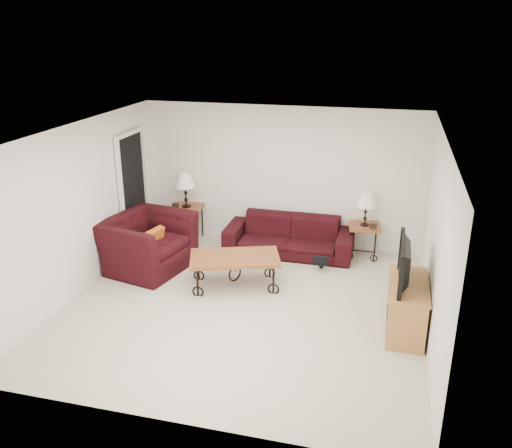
{
  "coord_description": "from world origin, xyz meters",
  "views": [
    {
      "loc": [
        1.86,
        -6.57,
        3.81
      ],
      "look_at": [
        0.0,
        0.7,
        1.0
      ],
      "focal_mm": 37.77,
      "sensor_mm": 36.0,
      "label": 1
    }
  ],
  "objects_px": {
    "side_table_right": "(363,241)",
    "tv_stand": "(406,307)",
    "lamp_left": "(185,190)",
    "television": "(410,263)",
    "armchair": "(147,243)",
    "lamp_right": "(366,209)",
    "side_table_left": "(187,223)",
    "sofa": "(289,236)",
    "backpack": "(322,255)",
    "coffee_table": "(235,271)"
  },
  "relations": [
    {
      "from": "lamp_right",
      "to": "tv_stand",
      "type": "relative_size",
      "value": 0.51
    },
    {
      "from": "sofa",
      "to": "lamp_left",
      "type": "relative_size",
      "value": 3.48
    },
    {
      "from": "side_table_right",
      "to": "armchair",
      "type": "height_order",
      "value": "armchair"
    },
    {
      "from": "lamp_left",
      "to": "lamp_right",
      "type": "height_order",
      "value": "lamp_left"
    },
    {
      "from": "side_table_left",
      "to": "coffee_table",
      "type": "distance_m",
      "value": 2.17
    },
    {
      "from": "armchair",
      "to": "tv_stand",
      "type": "bearing_deg",
      "value": -89.96
    },
    {
      "from": "side_table_left",
      "to": "side_table_right",
      "type": "xyz_separation_m",
      "value": [
        3.24,
        0.0,
        -0.03
      ]
    },
    {
      "from": "side_table_left",
      "to": "tv_stand",
      "type": "height_order",
      "value": "tv_stand"
    },
    {
      "from": "tv_stand",
      "to": "television",
      "type": "height_order",
      "value": "television"
    },
    {
      "from": "sofa",
      "to": "lamp_left",
      "type": "distance_m",
      "value": 2.07
    },
    {
      "from": "sofa",
      "to": "tv_stand",
      "type": "distance_m",
      "value": 2.89
    },
    {
      "from": "armchair",
      "to": "lamp_right",
      "type": "bearing_deg",
      "value": -55.38
    },
    {
      "from": "tv_stand",
      "to": "television",
      "type": "relative_size",
      "value": 1.12
    },
    {
      "from": "side_table_right",
      "to": "armchair",
      "type": "distance_m",
      "value": 3.67
    },
    {
      "from": "lamp_left",
      "to": "tv_stand",
      "type": "bearing_deg",
      "value": -30.19
    },
    {
      "from": "side_table_right",
      "to": "coffee_table",
      "type": "relative_size",
      "value": 0.43
    },
    {
      "from": "coffee_table",
      "to": "lamp_right",
      "type": "bearing_deg",
      "value": 42.0
    },
    {
      "from": "television",
      "to": "sofa",
      "type": "bearing_deg",
      "value": -137.25
    },
    {
      "from": "tv_stand",
      "to": "television",
      "type": "distance_m",
      "value": 0.63
    },
    {
      "from": "lamp_left",
      "to": "backpack",
      "type": "height_order",
      "value": "lamp_left"
    },
    {
      "from": "sofa",
      "to": "television",
      "type": "height_order",
      "value": "television"
    },
    {
      "from": "sofa",
      "to": "armchair",
      "type": "distance_m",
      "value": 2.44
    },
    {
      "from": "side_table_right",
      "to": "tv_stand",
      "type": "distance_m",
      "value": 2.4
    },
    {
      "from": "lamp_left",
      "to": "television",
      "type": "height_order",
      "value": "lamp_left"
    },
    {
      "from": "tv_stand",
      "to": "lamp_right",
      "type": "bearing_deg",
      "value": 106.98
    },
    {
      "from": "tv_stand",
      "to": "side_table_left",
      "type": "bearing_deg",
      "value": 149.81
    },
    {
      "from": "lamp_right",
      "to": "backpack",
      "type": "bearing_deg",
      "value": -132.39
    },
    {
      "from": "lamp_left",
      "to": "armchair",
      "type": "xyz_separation_m",
      "value": [
        -0.16,
        -1.36,
        -0.51
      ]
    },
    {
      "from": "tv_stand",
      "to": "backpack",
      "type": "height_order",
      "value": "tv_stand"
    },
    {
      "from": "lamp_right",
      "to": "television",
      "type": "xyz_separation_m",
      "value": [
        0.68,
        -2.29,
        0.1
      ]
    },
    {
      "from": "sofa",
      "to": "lamp_right",
      "type": "relative_size",
      "value": 3.85
    },
    {
      "from": "lamp_right",
      "to": "tv_stand",
      "type": "height_order",
      "value": "lamp_right"
    },
    {
      "from": "lamp_left",
      "to": "lamp_right",
      "type": "relative_size",
      "value": 1.11
    },
    {
      "from": "coffee_table",
      "to": "armchair",
      "type": "xyz_separation_m",
      "value": [
        -1.58,
        0.28,
        0.19
      ]
    },
    {
      "from": "backpack",
      "to": "side_table_left",
      "type": "bearing_deg",
      "value": -175.09
    },
    {
      "from": "side_table_right",
      "to": "coffee_table",
      "type": "xyz_separation_m",
      "value": [
        -1.83,
        -1.64,
        -0.04
      ]
    },
    {
      "from": "side_table_left",
      "to": "coffee_table",
      "type": "height_order",
      "value": "side_table_left"
    },
    {
      "from": "side_table_left",
      "to": "lamp_right",
      "type": "xyz_separation_m",
      "value": [
        3.24,
        0.0,
        0.55
      ]
    },
    {
      "from": "sofa",
      "to": "armchair",
      "type": "height_order",
      "value": "armchair"
    },
    {
      "from": "lamp_right",
      "to": "coffee_table",
      "type": "height_order",
      "value": "lamp_right"
    },
    {
      "from": "lamp_left",
      "to": "sofa",
      "type": "bearing_deg",
      "value": -5.23
    },
    {
      "from": "backpack",
      "to": "armchair",
      "type": "bearing_deg",
      "value": -146.79
    },
    {
      "from": "armchair",
      "to": "television",
      "type": "relative_size",
      "value": 1.34
    },
    {
      "from": "side_table_left",
      "to": "armchair",
      "type": "height_order",
      "value": "armchair"
    },
    {
      "from": "lamp_left",
      "to": "coffee_table",
      "type": "distance_m",
      "value": 2.28
    },
    {
      "from": "tv_stand",
      "to": "backpack",
      "type": "distance_m",
      "value": 2.09
    },
    {
      "from": "sofa",
      "to": "side_table_right",
      "type": "distance_m",
      "value": 1.29
    },
    {
      "from": "side_table_left",
      "to": "coffee_table",
      "type": "relative_size",
      "value": 0.47
    },
    {
      "from": "sofa",
      "to": "coffee_table",
      "type": "bearing_deg",
      "value": -110.68
    },
    {
      "from": "lamp_right",
      "to": "coffee_table",
      "type": "distance_m",
      "value": 2.53
    }
  ]
}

